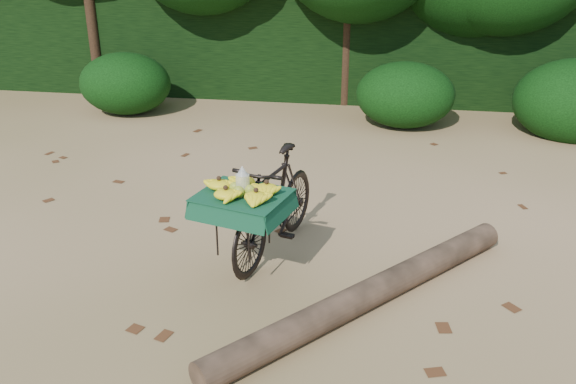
# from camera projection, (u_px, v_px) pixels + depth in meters

# --- Properties ---
(ground) EXTENTS (80.00, 80.00, 0.00)m
(ground) POSITION_uv_depth(u_px,v_px,m) (244.00, 251.00, 5.77)
(ground) COLOR tan
(ground) RESTS_ON ground
(vendor_bicycle) EXTENTS (1.00, 1.80, 0.99)m
(vendor_bicycle) POSITION_uv_depth(u_px,v_px,m) (274.00, 204.00, 5.55)
(vendor_bicycle) COLOR black
(vendor_bicycle) RESTS_ON ground
(fallen_log) EXTENTS (2.30, 2.58, 0.23)m
(fallen_log) POSITION_uv_depth(u_px,v_px,m) (370.00, 293.00, 4.89)
(fallen_log) COLOR brown
(fallen_log) RESTS_ON ground
(hedge_backdrop) EXTENTS (26.00, 1.80, 1.80)m
(hedge_backdrop) POSITION_uv_depth(u_px,v_px,m) (323.00, 43.00, 11.12)
(hedge_backdrop) COLOR black
(hedge_backdrop) RESTS_ON ground
(bush_clumps) EXTENTS (8.80, 1.70, 0.90)m
(bush_clumps) POSITION_uv_depth(u_px,v_px,m) (339.00, 95.00, 9.41)
(bush_clumps) COLOR black
(bush_clumps) RESTS_ON ground
(leaf_litter) EXTENTS (7.00, 7.30, 0.01)m
(leaf_litter) POSITION_uv_depth(u_px,v_px,m) (259.00, 221.00, 6.36)
(leaf_litter) COLOR #4B2914
(leaf_litter) RESTS_ON ground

